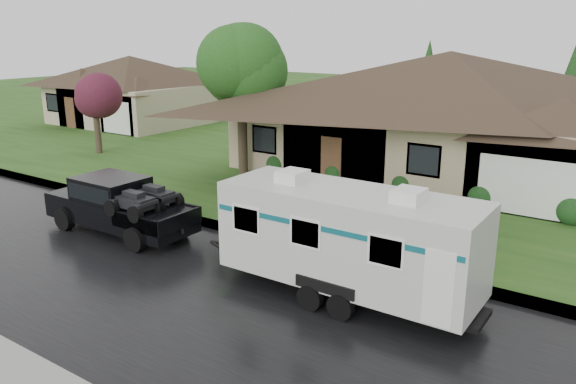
# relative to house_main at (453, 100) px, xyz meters

# --- Properties ---
(ground) EXTENTS (140.00, 140.00, 0.00)m
(ground) POSITION_rel_house_main_xyz_m (-2.29, -13.84, -3.59)
(ground) COLOR #234A17
(ground) RESTS_ON ground
(road) EXTENTS (140.00, 8.00, 0.01)m
(road) POSITION_rel_house_main_xyz_m (-2.29, -15.84, -3.59)
(road) COLOR black
(road) RESTS_ON ground
(curb) EXTENTS (140.00, 0.50, 0.15)m
(curb) POSITION_rel_house_main_xyz_m (-2.29, -11.59, -3.52)
(curb) COLOR gray
(curb) RESTS_ON ground
(lawn) EXTENTS (140.00, 26.00, 0.15)m
(lawn) POSITION_rel_house_main_xyz_m (-2.29, 1.16, -3.52)
(lawn) COLOR #234A17
(lawn) RESTS_ON ground
(house_main) EXTENTS (19.44, 10.80, 6.90)m
(house_main) POSITION_rel_house_main_xyz_m (0.00, 0.00, 0.00)
(house_main) COLOR tan
(house_main) RESTS_ON lawn
(house_far) EXTENTS (10.80, 8.64, 5.80)m
(house_far) POSITION_rel_house_main_xyz_m (-24.07, 2.02, -0.62)
(house_far) COLOR #C3B391
(house_far) RESTS_ON lawn
(tree_left_green) EXTENTS (4.11, 4.11, 6.81)m
(tree_left_green) POSITION_rel_house_main_xyz_m (-7.97, -5.39, 1.28)
(tree_left_green) COLOR #382B1E
(tree_left_green) RESTS_ON lawn
(tree_red) EXTENTS (2.65, 2.65, 4.39)m
(tree_red) POSITION_rel_house_main_xyz_m (-17.47, -6.21, -0.40)
(tree_red) COLOR #382B1E
(tree_red) RESTS_ON lawn
(shrub_row) EXTENTS (13.60, 1.00, 1.00)m
(shrub_row) POSITION_rel_house_main_xyz_m (-0.29, -4.54, -2.94)
(shrub_row) COLOR #143814
(shrub_row) RESTS_ON lawn
(pickup_truck) EXTENTS (5.64, 2.14, 1.88)m
(pickup_truck) POSITION_rel_house_main_xyz_m (-6.68, -13.78, -2.58)
(pickup_truck) COLOR black
(pickup_truck) RESTS_ON ground
(travel_trailer) EXTENTS (6.96, 2.44, 3.12)m
(travel_trailer) POSITION_rel_house_main_xyz_m (2.12, -13.78, -1.94)
(travel_trailer) COLOR silver
(travel_trailer) RESTS_ON ground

